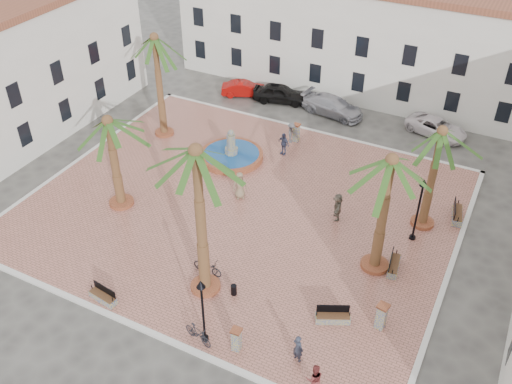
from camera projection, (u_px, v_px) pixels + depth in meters
ground at (242, 208)px, 36.35m from camera, size 120.00×120.00×0.00m
plaza at (242, 207)px, 36.31m from camera, size 26.00×22.00×0.15m
kerb_n at (309, 130)px, 44.21m from camera, size 26.30×0.30×0.16m
kerb_s at (138, 327)px, 28.40m from camera, size 26.30×0.30×0.16m
kerb_e at (449, 272)px, 31.52m from camera, size 0.30×22.30×0.16m
kerb_w at (83, 157)px, 41.08m from camera, size 0.30×22.30×0.16m
building_north at (354, 34)px, 47.91m from camera, size 30.40×7.40×9.50m
building_west at (5, 77)px, 40.37m from camera, size 6.40×24.40×10.00m
fountain at (231, 155)px, 40.62m from camera, size 4.51×4.51×2.33m
palm_nw at (155, 48)px, 39.59m from camera, size 4.65×4.65×7.97m
palm_sw at (109, 132)px, 33.39m from camera, size 5.05×5.05×6.38m
palm_s at (197, 167)px, 25.94m from camera, size 5.19×5.19×8.99m
palm_e at (390, 174)px, 28.15m from camera, size 5.09×5.09×7.43m
palm_ne at (440, 143)px, 31.45m from camera, size 4.59×4.59×6.84m
bench_s at (103, 297)px, 29.62m from camera, size 1.69×0.72×0.87m
bench_se at (333, 317)px, 28.48m from camera, size 1.80×1.24×0.92m
bench_e at (394, 265)px, 31.50m from camera, size 0.78×1.82×0.93m
bench_ne at (457, 214)px, 35.13m from camera, size 0.91×1.97×1.00m
lamppost_s at (202, 301)px, 26.13m from camera, size 0.43×0.43×3.95m
lamppost_e at (420, 199)px, 32.03m from camera, size 0.46×0.46×4.27m
bollard_se at (236, 339)px, 26.82m from camera, size 0.51×0.51×1.36m
bollard_n at (296, 132)px, 42.31m from camera, size 0.54×0.54×1.43m
bollard_e at (382, 316)px, 27.85m from camera, size 0.64×0.64×1.53m
litter_bin at (234, 290)px, 29.93m from camera, size 0.32×0.32×0.62m
cyclist_a at (298, 348)px, 26.28m from camera, size 0.68×0.56×1.60m
bicycle_a at (208, 267)px, 31.12m from camera, size 1.82×0.71×0.94m
cyclist_b at (314, 379)px, 24.92m from camera, size 1.00×0.93×1.65m
bicycle_b at (198, 334)px, 27.31m from camera, size 1.78×0.89×1.03m
pedestrian_fountain_a at (240, 185)px, 36.48m from camera, size 1.09×1.05×1.88m
pedestrian_fountain_b at (283, 144)px, 40.79m from camera, size 1.08×0.73×1.71m
pedestrian_north at (291, 133)px, 42.16m from camera, size 0.80×1.13×1.59m
pedestrian_east at (338, 207)px, 34.74m from camera, size 1.14×1.76×1.81m
car_black at (280, 93)px, 47.77m from camera, size 4.83×2.84×1.54m
car_red at (244, 89)px, 48.78m from camera, size 4.08×2.83×1.27m
car_silver at (333, 106)px, 45.99m from camera, size 5.42×2.89×1.50m
car_white at (436, 127)px, 43.38m from camera, size 5.11×3.47×1.30m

